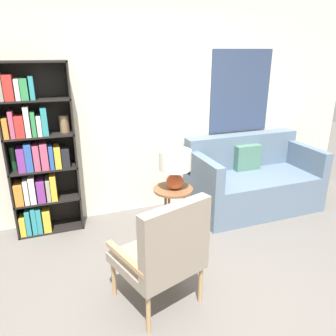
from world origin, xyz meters
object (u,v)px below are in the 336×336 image
Objects in this scene: couch at (251,181)px; side_table at (173,195)px; table_lamp at (175,164)px; bookshelf at (37,156)px; armchair at (166,250)px.

side_table is at bearing -166.37° from couch.
side_table is 0.36m from table_lamp.
bookshelf reaches higher than armchair.
bookshelf is 1.95× the size of armchair.
side_table is at bearing -22.75° from bookshelf.
side_table is (-1.25, -0.30, 0.13)m from couch.
couch reaches higher than side_table.
armchair is 1.21m from table_lamp.
armchair is at bearing -61.52° from bookshelf.
couch is 3.69× the size of table_lamp.
bookshelf is 1.16× the size of couch.
armchair reaches higher than couch.
table_lamp reaches higher than couch.
side_table is (1.39, -0.58, -0.44)m from bookshelf.
armchair is 2.22m from couch.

